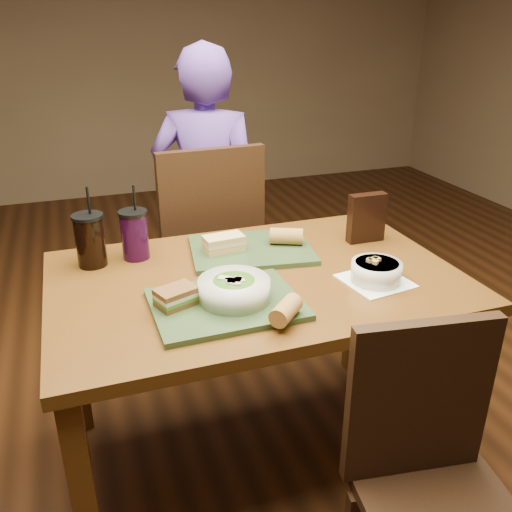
# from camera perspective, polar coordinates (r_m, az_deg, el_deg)

# --- Properties ---
(ground) EXTENTS (6.00, 6.00, 0.00)m
(ground) POSITION_cam_1_polar(r_m,az_deg,el_deg) (2.19, -0.00, -20.05)
(ground) COLOR #381C0B
(ground) RESTS_ON ground
(dining_table) EXTENTS (1.30, 0.85, 0.75)m
(dining_table) POSITION_cam_1_polar(r_m,az_deg,el_deg) (1.79, -0.00, -4.69)
(dining_table) COLOR #563311
(dining_table) RESTS_ON ground
(chair_near) EXTENTS (0.43, 0.43, 0.87)m
(chair_near) POSITION_cam_1_polar(r_m,az_deg,el_deg) (1.50, 18.12, -21.05)
(chair_near) COLOR black
(chair_near) RESTS_ON ground
(chair_far) EXTENTS (0.47, 0.47, 1.04)m
(chair_far) POSITION_cam_1_polar(r_m,az_deg,el_deg) (2.43, -5.09, 1.09)
(chair_far) COLOR black
(chair_far) RESTS_ON ground
(diner) EXTENTS (0.62, 0.52, 1.43)m
(diner) POSITION_cam_1_polar(r_m,az_deg,el_deg) (2.59, -5.10, 5.77)
(diner) COLOR #503187
(diner) RESTS_ON ground
(tray_near) EXTENTS (0.42, 0.33, 0.02)m
(tray_near) POSITION_cam_1_polar(r_m,az_deg,el_deg) (1.57, -3.18, -5.09)
(tray_near) COLOR #2B3F21
(tray_near) RESTS_ON dining_table
(tray_far) EXTENTS (0.46, 0.38, 0.02)m
(tray_far) POSITION_cam_1_polar(r_m,az_deg,el_deg) (1.92, -0.52, 0.68)
(tray_far) COLOR #2B3F21
(tray_far) RESTS_ON dining_table
(salad_bowl) EXTENTS (0.21, 0.21, 0.07)m
(salad_bowl) POSITION_cam_1_polar(r_m,az_deg,el_deg) (1.56, -2.33, -3.39)
(salad_bowl) COLOR silver
(salad_bowl) RESTS_ON tray_near
(soup_bowl) EXTENTS (0.22, 0.22, 0.08)m
(soup_bowl) POSITION_cam_1_polar(r_m,az_deg,el_deg) (1.74, 12.54, -1.58)
(soup_bowl) COLOR white
(soup_bowl) RESTS_ON dining_table
(sandwich_near) EXTENTS (0.13, 0.11, 0.05)m
(sandwich_near) POSITION_cam_1_polar(r_m,az_deg,el_deg) (1.55, -8.39, -4.25)
(sandwich_near) COLOR #593819
(sandwich_near) RESTS_ON tray_near
(sandwich_far) EXTENTS (0.14, 0.09, 0.05)m
(sandwich_far) POSITION_cam_1_polar(r_m,az_deg,el_deg) (1.88, -3.41, 1.36)
(sandwich_far) COLOR tan
(sandwich_far) RESTS_ON tray_far
(baguette_near) EXTENTS (0.12, 0.12, 0.05)m
(baguette_near) POSITION_cam_1_polar(r_m,az_deg,el_deg) (1.46, 3.18, -5.73)
(baguette_near) COLOR #AD7533
(baguette_near) RESTS_ON tray_near
(baguette_far) EXTENTS (0.13, 0.10, 0.06)m
(baguette_far) POSITION_cam_1_polar(r_m,az_deg,el_deg) (1.94, 3.22, 2.09)
(baguette_far) COLOR #AD7533
(baguette_far) RESTS_ON tray_far
(cup_cola) EXTENTS (0.10, 0.10, 0.28)m
(cup_cola) POSITION_cam_1_polar(r_m,az_deg,el_deg) (1.87, -17.06, 1.63)
(cup_cola) COLOR black
(cup_cola) RESTS_ON dining_table
(cup_berry) EXTENTS (0.10, 0.10, 0.26)m
(cup_berry) POSITION_cam_1_polar(r_m,az_deg,el_deg) (1.89, -12.66, 2.24)
(cup_berry) COLOR black
(cup_berry) RESTS_ON dining_table
(chip_bag) EXTENTS (0.14, 0.04, 0.18)m
(chip_bag) POSITION_cam_1_polar(r_m,az_deg,el_deg) (2.03, 11.55, 3.95)
(chip_bag) COLOR black
(chip_bag) RESTS_ON dining_table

